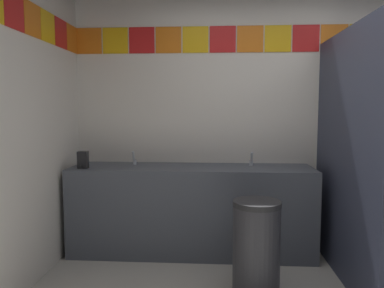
% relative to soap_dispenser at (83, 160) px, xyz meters
% --- Properties ---
extents(wall_back, '(4.33, 0.09, 2.58)m').
position_rel_soap_dispenser_xyz_m(wall_back, '(1.96, 0.48, 0.38)').
color(wall_back, silver).
rests_on(wall_back, ground_plane).
extents(vanity_counter, '(2.29, 0.56, 0.84)m').
position_rel_soap_dispenser_xyz_m(vanity_counter, '(1.00, 0.16, -0.49)').
color(vanity_counter, '#4C515B').
rests_on(vanity_counter, ground_plane).
extents(faucet_left, '(0.04, 0.10, 0.14)m').
position_rel_soap_dispenser_xyz_m(faucet_left, '(0.42, 0.25, -0.03)').
color(faucet_left, silver).
rests_on(faucet_left, vanity_counter).
extents(faucet_right, '(0.04, 0.10, 0.14)m').
position_rel_soap_dispenser_xyz_m(faucet_right, '(1.57, 0.25, -0.03)').
color(faucet_right, silver).
rests_on(faucet_right, vanity_counter).
extents(soap_dispenser, '(0.09, 0.09, 0.16)m').
position_rel_soap_dispenser_xyz_m(soap_dispenser, '(0.00, 0.00, 0.00)').
color(soap_dispenser, black).
rests_on(soap_dispenser, vanity_counter).
extents(stall_divider, '(0.92, 1.50, 2.01)m').
position_rel_soap_dispenser_xyz_m(stall_divider, '(2.42, -0.57, 0.09)').
color(stall_divider, '#33384C').
rests_on(stall_divider, ground_plane).
extents(trash_bin, '(0.36, 0.36, 0.71)m').
position_rel_soap_dispenser_xyz_m(trash_bin, '(1.54, -0.62, -0.56)').
color(trash_bin, '#333338').
rests_on(trash_bin, ground_plane).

